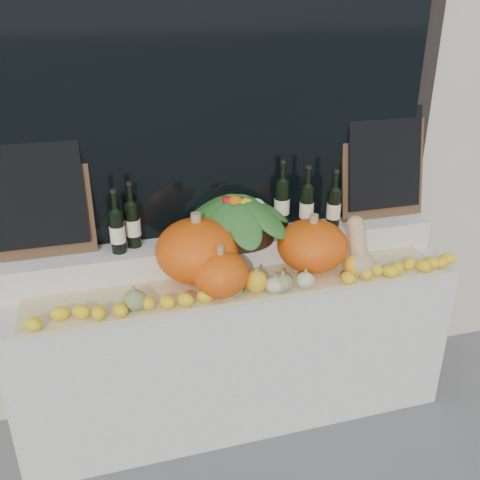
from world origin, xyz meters
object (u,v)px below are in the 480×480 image
object	(u,v)px
produce_bowl	(235,217)
wine_bottle_tall	(282,204)
pumpkin_left	(197,251)
butternut_squash	(359,251)
pumpkin_right	(312,245)

from	to	relation	value
produce_bowl	wine_bottle_tall	xyz separation A→B (m)	(0.28, 0.06, 0.02)
pumpkin_left	butternut_squash	world-z (taller)	pumpkin_left
pumpkin_left	produce_bowl	size ratio (longest dim) A/B	0.65
pumpkin_right	produce_bowl	distance (m)	0.42
produce_bowl	pumpkin_left	bearing A→B (deg)	-147.61
pumpkin_right	butternut_squash	xyz separation A→B (m)	(0.21, -0.11, -0.01)
wine_bottle_tall	produce_bowl	bearing A→B (deg)	-168.15
pumpkin_right	butternut_squash	world-z (taller)	butternut_squash
pumpkin_right	wine_bottle_tall	distance (m)	0.30
butternut_squash	wine_bottle_tall	xyz separation A→B (m)	(-0.28, 0.37, 0.15)
wine_bottle_tall	pumpkin_left	bearing A→B (deg)	-157.92
pumpkin_left	wine_bottle_tall	world-z (taller)	wine_bottle_tall
produce_bowl	wine_bottle_tall	distance (m)	0.28
pumpkin_left	pumpkin_right	distance (m)	0.59
pumpkin_left	pumpkin_right	bearing A→B (deg)	-4.84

